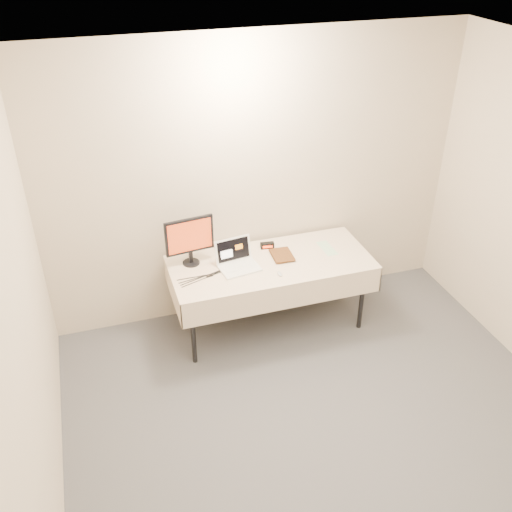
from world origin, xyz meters
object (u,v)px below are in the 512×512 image
object	(u,v)px
laptop	(237,261)
monitor	(189,238)
table	(271,267)
book	(272,246)

from	to	relation	value
laptop	monitor	world-z (taller)	monitor
table	book	xyz separation A→B (m)	(0.03, 0.06, 0.19)
table	monitor	size ratio (longest dim) A/B	4.04
laptop	book	xyz separation A→B (m)	(0.35, 0.03, 0.07)
monitor	book	xyz separation A→B (m)	(0.74, -0.14, -0.14)
table	book	bearing A→B (deg)	61.73
book	laptop	bearing A→B (deg)	-171.65
table	book	world-z (taller)	book
monitor	laptop	bearing A→B (deg)	-30.94
laptop	book	distance (m)	0.36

